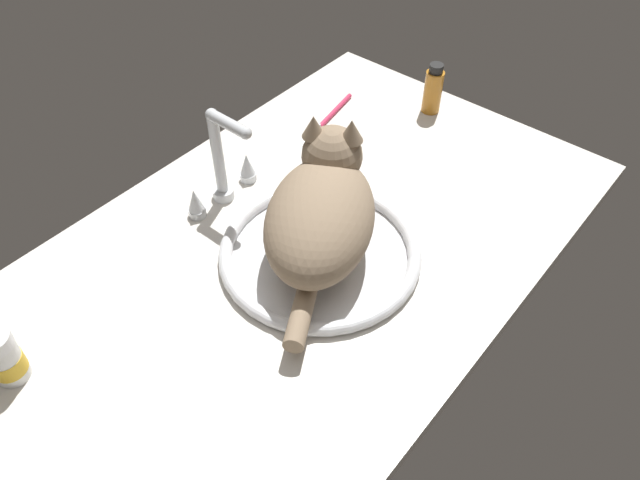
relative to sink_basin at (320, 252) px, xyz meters
The scene contains 7 objects.
countertop 5.24cm from the sink_basin, 121.69° to the left, with size 119.01×69.66×3.00cm, color silver.
sink_basin is the anchor object (origin of this frame).
faucet 23.57cm from the sink_basin, 90.00° to the left, with size 16.23×10.97×19.39cm.
cat 8.67cm from the sink_basin, 29.56° to the left, with size 35.74×28.88×18.08cm.
amber_bottle 49.69cm from the sink_basin, 10.85° to the left, with size 3.91×3.91×11.16cm.
pill_bottle 49.61cm from the sink_basin, 157.75° to the left, with size 4.86×4.86×9.36cm.
toothbrush 40.79cm from the sink_basin, 36.68° to the left, with size 16.64×4.07×1.70cm.
Camera 1 is at (-51.27, -48.87, 79.75)cm, focal length 34.36 mm.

